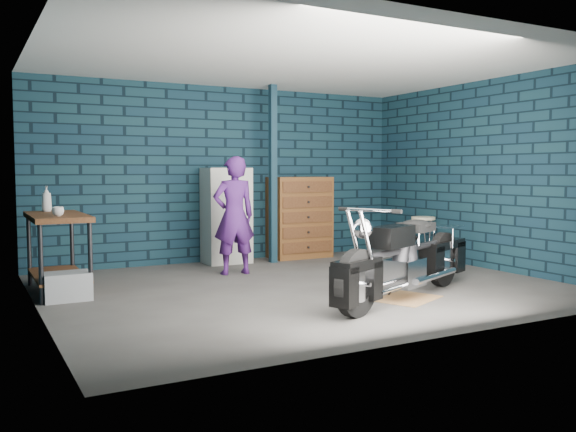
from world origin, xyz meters
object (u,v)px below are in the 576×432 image
storage_bin (67,286)px  shop_stool (423,238)px  tool_chest (300,217)px  person (234,216)px  locker (227,216)px  motorcycle (408,252)px  workbench (58,253)px

storage_bin → shop_stool: 5.47m
storage_bin → tool_chest: (3.84, 1.68, 0.50)m
person → tool_chest: person is taller
shop_stool → locker: bearing=158.6°
locker → tool_chest: bearing=0.0°
motorcycle → shop_stool: 3.09m
storage_bin → person: bearing=17.2°
workbench → motorcycle: motorcycle is taller
person → storage_bin: (-2.27, -0.70, -0.65)m
locker → person: bearing=-106.7°
workbench → storage_bin: (0.02, -0.50, -0.30)m
workbench → storage_bin: 0.58m
locker → tool_chest: 1.28m
storage_bin → workbench: bearing=92.3°
motorcycle → person: (-1.04, 2.39, 0.28)m
motorcycle → tool_chest: tool_chest is taller
person → motorcycle: bearing=117.3°
motorcycle → storage_bin: 3.73m
workbench → locker: 2.85m
motorcycle → storage_bin: (-3.31, 1.68, -0.37)m
person → storage_bin: bearing=21.0°
motorcycle → shop_stool: (2.13, 2.23, -0.18)m
storage_bin → tool_chest: 4.22m
workbench → shop_stool: bearing=0.5°
tool_chest → locker: bearing=180.0°
workbench → motorcycle: bearing=-33.3°
motorcycle → shop_stool: motorcycle is taller
motorcycle → tool_chest: 3.41m
shop_stool → motorcycle: bearing=-133.7°
storage_bin → locker: bearing=33.3°
locker → tool_chest: (1.28, 0.00, -0.07)m
motorcycle → locker: (-0.75, 3.36, 0.20)m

